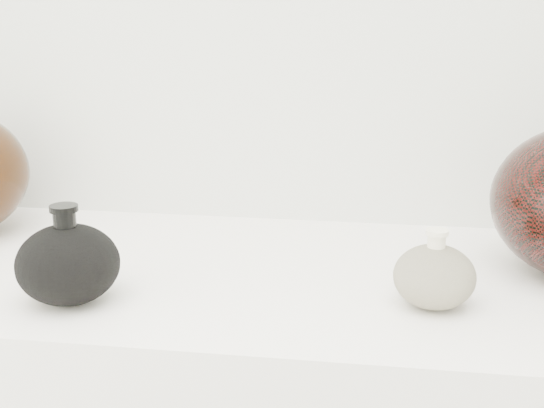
# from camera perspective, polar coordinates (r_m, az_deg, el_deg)

# --- Properties ---
(black_gourd_vase) EXTENTS (0.17, 0.17, 0.12)m
(black_gourd_vase) POSITION_cam_1_polar(r_m,az_deg,el_deg) (0.96, -15.11, -4.33)
(black_gourd_vase) COLOR black
(black_gourd_vase) RESTS_ON display_counter
(cream_gourd_vase) EXTENTS (0.13, 0.13, 0.10)m
(cream_gourd_vase) POSITION_cam_1_polar(r_m,az_deg,el_deg) (0.94, 12.13, -5.31)
(cream_gourd_vase) COLOR beige
(cream_gourd_vase) RESTS_ON display_counter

